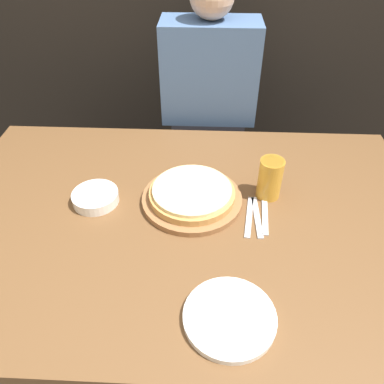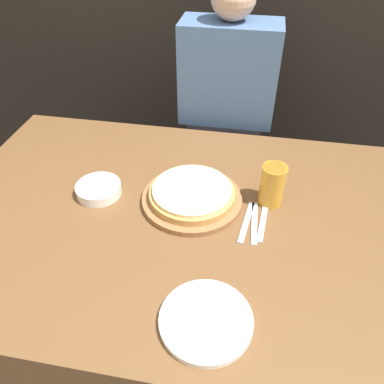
{
  "view_description": "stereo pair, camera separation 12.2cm",
  "coord_description": "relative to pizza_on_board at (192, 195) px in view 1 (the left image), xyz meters",
  "views": [
    {
      "loc": [
        0.06,
        -0.87,
        1.55
      ],
      "look_at": [
        0.02,
        0.07,
        0.76
      ],
      "focal_mm": 35.0,
      "sensor_mm": 36.0,
      "label": 1
    },
    {
      "loc": [
        0.19,
        -0.85,
        1.55
      ],
      "look_at": [
        0.02,
        0.07,
        0.76
      ],
      "focal_mm": 35.0,
      "sensor_mm": 36.0,
      "label": 2
    }
  ],
  "objects": [
    {
      "name": "ground_plane",
      "position": [
        -0.02,
        -0.07,
        -0.74
      ],
      "size": [
        12.0,
        12.0,
        0.0
      ],
      "primitive_type": "plane",
      "color": "#38332D"
    },
    {
      "name": "dinner_plate",
      "position": [
        0.11,
        -0.43,
        -0.02
      ],
      "size": [
        0.23,
        0.23,
        0.02
      ],
      "color": "white",
      "rests_on": "dining_table"
    },
    {
      "name": "side_bowl",
      "position": [
        -0.32,
        -0.02,
        -0.01
      ],
      "size": [
        0.15,
        0.15,
        0.04
      ],
      "color": "white",
      "rests_on": "dining_table"
    },
    {
      "name": "diner_person",
      "position": [
        0.05,
        0.63,
        -0.12
      ],
      "size": [
        0.41,
        0.2,
        1.29
      ],
      "color": "#33333D",
      "rests_on": "ground_plane"
    },
    {
      "name": "dining_table",
      "position": [
        -0.02,
        -0.07,
        -0.38
      ],
      "size": [
        1.59,
        1.05,
        0.72
      ],
      "color": "brown",
      "rests_on": "ground_plane"
    },
    {
      "name": "spoon",
      "position": [
        0.24,
        -0.07,
        -0.02
      ],
      "size": [
        0.03,
        0.16,
        0.0
      ],
      "color": "silver",
      "rests_on": "dining_table"
    },
    {
      "name": "fork",
      "position": [
        0.19,
        -0.07,
        -0.02
      ],
      "size": [
        0.04,
        0.19,
        0.0
      ],
      "color": "silver",
      "rests_on": "dining_table"
    },
    {
      "name": "beer_glass",
      "position": [
        0.25,
        0.04,
        0.05
      ],
      "size": [
        0.08,
        0.08,
        0.14
      ],
      "color": "gold",
      "rests_on": "dining_table"
    },
    {
      "name": "pizza_on_board",
      "position": [
        0.0,
        0.0,
        0.0
      ],
      "size": [
        0.33,
        0.33,
        0.06
      ],
      "color": "#99663D",
      "rests_on": "dining_table"
    },
    {
      "name": "dinner_knife",
      "position": [
        0.21,
        -0.07,
        -0.02
      ],
      "size": [
        0.02,
        0.19,
        0.0
      ],
      "color": "silver",
      "rests_on": "dining_table"
    }
  ]
}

